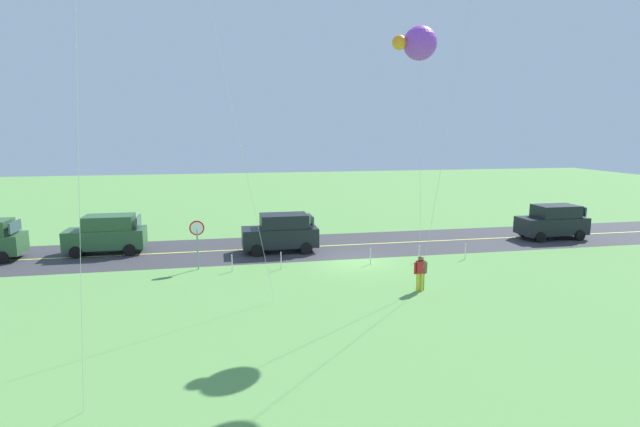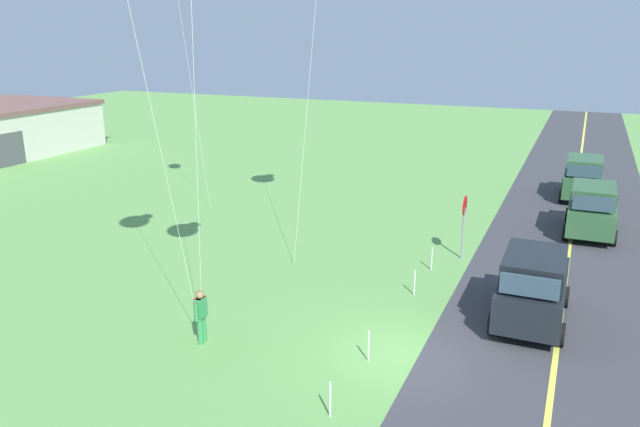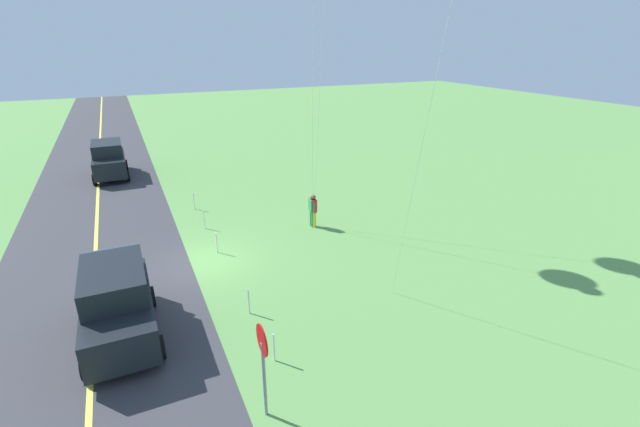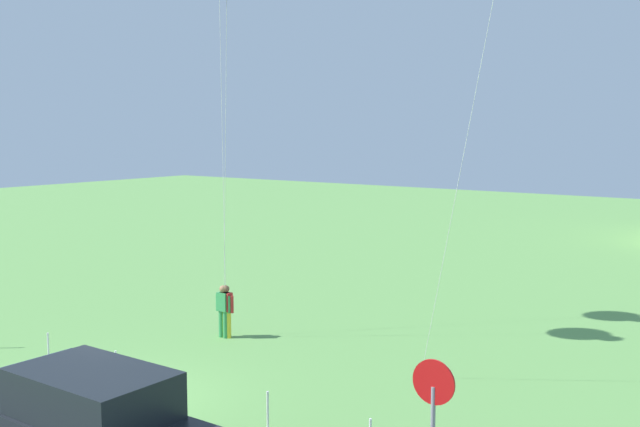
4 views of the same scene
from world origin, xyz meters
The scene contains 13 objects.
ground_plane centered at (0.00, 0.00, -0.05)m, with size 120.00×120.00×0.10m, color #60994C.
asphalt_road centered at (0.00, -4.00, 0.00)m, with size 120.00×7.00×0.00m, color #38383D.
road_centre_stripe centered at (0.00, -4.00, 0.01)m, with size 120.00×0.16×0.00m, color #E5E04C.
car_suv_foreground centered at (3.64, -3.11, 1.15)m, with size 4.40×2.12×2.24m.
car_parked_east_far centered at (20.09, -4.25, 1.15)m, with size 4.40×2.12×2.24m.
car_parked_east_near centered at (13.65, -4.71, 1.15)m, with size 4.40×2.12×2.24m.
stop_sign centered at (8.32, -0.10, 1.80)m, with size 0.76×0.08×2.56m.
person_adult_near centered at (-1.53, 5.50, 0.86)m, with size 0.58×0.22×1.60m.
person_adult_companion centered at (-1.60, 5.45, 0.86)m, with size 0.58×0.22×1.60m.
fence_post_1 centered at (-3.47, 0.70, 0.45)m, with size 0.05×0.05×0.90m, color silver.
fence_post_2 centered at (-0.71, 0.70, 0.45)m, with size 0.05×0.05×0.90m, color silver.
fence_post_3 centered at (4.11, 0.70, 0.45)m, with size 0.05×0.05×0.90m, color silver.
fence_post_4 centered at (6.61, 0.70, 0.45)m, with size 0.05×0.05×0.90m, color silver.
Camera 2 is at (-15.18, -4.05, 8.68)m, focal length 34.96 mm.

